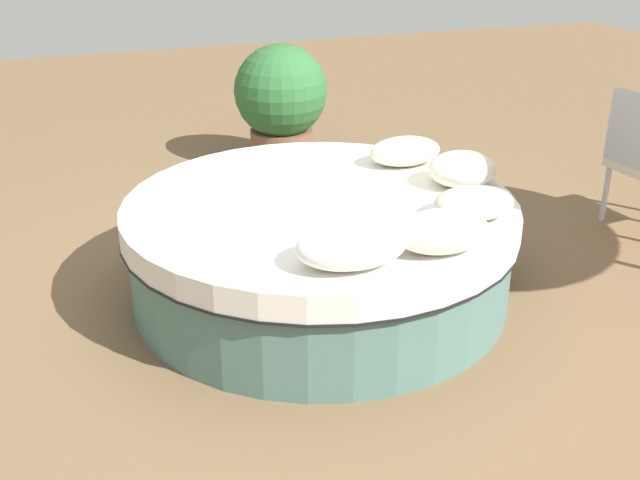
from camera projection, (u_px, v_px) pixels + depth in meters
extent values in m
plane|color=brown|center=(320.00, 295.00, 4.76)|extent=(16.00, 16.00, 0.00)
cylinder|color=#4C726B|center=(320.00, 261.00, 4.67)|extent=(2.21, 2.21, 0.45)
cylinder|color=black|center=(320.00, 226.00, 4.58)|extent=(2.28, 2.28, 0.02)
cylinder|color=silver|center=(320.00, 214.00, 4.54)|extent=(2.27, 2.27, 0.15)
ellipsoid|color=white|center=(352.00, 245.00, 3.74)|extent=(0.55, 0.39, 0.20)
ellipsoid|color=silver|center=(442.00, 231.00, 3.88)|extent=(0.49, 0.34, 0.20)
ellipsoid|color=beige|center=(474.00, 203.00, 4.28)|extent=(0.45, 0.35, 0.16)
ellipsoid|color=silver|center=(462.00, 169.00, 4.72)|extent=(0.41, 0.38, 0.20)
ellipsoid|color=beige|center=(405.00, 151.00, 5.07)|extent=(0.48, 0.31, 0.18)
cylinder|color=#B7B7BC|center=(605.00, 193.00, 5.72)|extent=(0.04, 0.04, 0.42)
cube|color=#B7B7BC|center=(640.00, 132.00, 5.32)|extent=(0.12, 0.52, 0.50)
cylinder|color=brown|center=(282.00, 146.00, 6.94)|extent=(0.55, 0.55, 0.30)
sphere|color=#2D6633|center=(281.00, 91.00, 6.73)|extent=(0.80, 0.80, 0.80)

